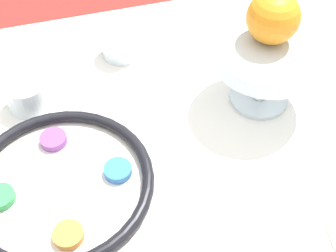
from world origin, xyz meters
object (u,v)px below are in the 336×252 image
Objects in this scene: cup_mid at (119,44)px; cup_far at (27,95)px; seder_plate at (61,184)px; orange_fruit at (273,17)px; fruit_stand at (267,59)px.

cup_mid is 1.00× the size of cup_far.
cup_mid reaches higher than seder_plate.
cup_far is (-0.43, 0.08, -0.15)m from orange_fruit.
orange_fruit is 0.46m from cup_far.
cup_mid is (-0.24, 0.18, -0.15)m from orange_fruit.
orange_fruit is (0.01, 0.02, 0.07)m from fruit_stand.
cup_far is at bearing -153.36° from cup_mid.
orange_fruit is at bearing -37.22° from cup_mid.
fruit_stand is 0.44m from cup_far.
fruit_stand is (0.39, 0.10, 0.09)m from seder_plate.
fruit_stand is at bearing -111.39° from orange_fruit.
cup_mid is at bearing 26.64° from cup_far.
cup_far reaches higher than seder_plate.
fruit_stand reaches higher than cup_mid.
orange_fruit is at bearing 17.09° from seder_plate.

